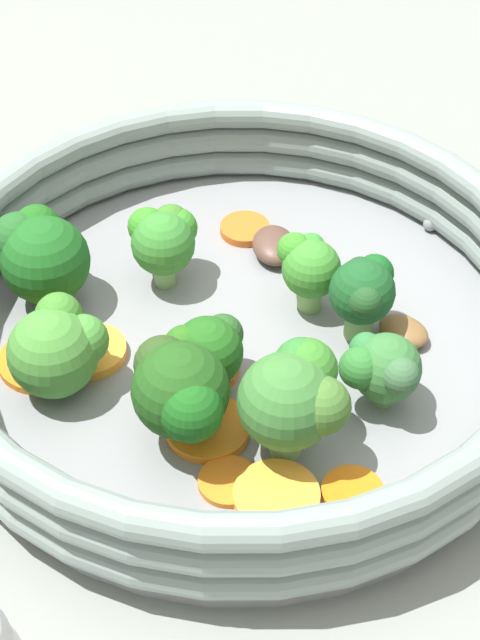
{
  "coord_description": "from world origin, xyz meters",
  "views": [
    {
      "loc": [
        0.31,
        0.25,
        0.41
      ],
      "look_at": [
        0.0,
        0.0,
        0.03
      ],
      "focal_mm": 60.0,
      "sensor_mm": 36.0,
      "label": 1
    }
  ],
  "objects_px": {
    "carrot_slice_4": "(43,360)",
    "broccoli_floret_0": "(180,391)",
    "carrot_slice_1": "(277,497)",
    "broccoli_floret_3": "(383,368)",
    "carrot_slice_2": "(229,482)",
    "broccoli_floret_1": "(58,348)",
    "mushroom_piece_0": "(49,350)",
    "mushroom_piece_2": "(274,245)",
    "carrot_slice_5": "(208,428)",
    "broccoli_floret_2": "(206,349)",
    "carrot_slice_7": "(90,351)",
    "mushroom_piece_1": "(403,331)",
    "carrot_slice_3": "(194,366)",
    "skillet": "(240,349)",
    "broccoli_floret_6": "(40,254)",
    "broccoli_floret_8": "(308,265)",
    "carrot_slice_6": "(352,491)",
    "broccoli_floret_7": "(164,237)",
    "broccoli_floret_4": "(296,394)",
    "carrot_slice_0": "(245,229)",
    "broccoli_floret_5": "(364,291)"
  },
  "relations": [
    {
      "from": "broccoli_floret_1",
      "to": "broccoli_floret_4",
      "type": "xyz_separation_m",
      "value": [
        -0.04,
        0.11,
        0.01
      ]
    },
    {
      "from": "broccoli_floret_3",
      "to": "mushroom_piece_0",
      "type": "xyz_separation_m",
      "value": [
        0.08,
        -0.15,
        -0.02
      ]
    },
    {
      "from": "carrot_slice_2",
      "to": "broccoli_floret_2",
      "type": "xyz_separation_m",
      "value": [
        -0.04,
        -0.05,
        0.02
      ]
    },
    {
      "from": "carrot_slice_3",
      "to": "broccoli_floret_0",
      "type": "xyz_separation_m",
      "value": [
        0.04,
        0.03,
        0.03
      ]
    },
    {
      "from": "skillet",
      "to": "broccoli_floret_4",
      "type": "bearing_deg",
      "value": 58.86
    },
    {
      "from": "carrot_slice_5",
      "to": "broccoli_floret_6",
      "type": "relative_size",
      "value": 0.75
    },
    {
      "from": "carrot_slice_3",
      "to": "carrot_slice_7",
      "type": "bearing_deg",
      "value": -61.11
    },
    {
      "from": "carrot_slice_5",
      "to": "broccoli_floret_6",
      "type": "height_order",
      "value": "broccoli_floret_6"
    },
    {
      "from": "carrot_slice_1",
      "to": "broccoli_floret_3",
      "type": "relative_size",
      "value": 0.98
    },
    {
      "from": "carrot_slice_1",
      "to": "carrot_slice_3",
      "type": "xyz_separation_m",
      "value": [
        -0.04,
        -0.08,
        -0.0
      ]
    },
    {
      "from": "carrot_slice_5",
      "to": "broccoli_floret_1",
      "type": "distance_m",
      "value": 0.08
    },
    {
      "from": "mushroom_piece_2",
      "to": "carrot_slice_5",
      "type": "bearing_deg",
      "value": 24.41
    },
    {
      "from": "carrot_slice_0",
      "to": "carrot_slice_1",
      "type": "height_order",
      "value": "same"
    },
    {
      "from": "skillet",
      "to": "carrot_slice_5",
      "type": "distance_m",
      "value": 0.06
    },
    {
      "from": "mushroom_piece_1",
      "to": "carrot_slice_3",
      "type": "bearing_deg",
      "value": -39.36
    },
    {
      "from": "carrot_slice_2",
      "to": "carrot_slice_3",
      "type": "relative_size",
      "value": 0.62
    },
    {
      "from": "carrot_slice_6",
      "to": "broccoli_floret_6",
      "type": "relative_size",
      "value": 0.52
    },
    {
      "from": "carrot_slice_2",
      "to": "broccoli_floret_2",
      "type": "distance_m",
      "value": 0.07
    },
    {
      "from": "mushroom_piece_0",
      "to": "mushroom_piece_2",
      "type": "bearing_deg",
      "value": 164.4
    },
    {
      "from": "carrot_slice_7",
      "to": "broccoli_floret_2",
      "type": "height_order",
      "value": "broccoli_floret_2"
    },
    {
      "from": "carrot_slice_0",
      "to": "carrot_slice_3",
      "type": "relative_size",
      "value": 0.63
    },
    {
      "from": "broccoli_floret_5",
      "to": "mushroom_piece_2",
      "type": "relative_size",
      "value": 1.42
    },
    {
      "from": "carrot_slice_2",
      "to": "broccoli_floret_1",
      "type": "relative_size",
      "value": 0.58
    },
    {
      "from": "carrot_slice_2",
      "to": "carrot_slice_5",
      "type": "height_order",
      "value": "carrot_slice_5"
    },
    {
      "from": "carrot_slice_6",
      "to": "broccoli_floret_6",
      "type": "bearing_deg",
      "value": -91.15
    },
    {
      "from": "carrot_slice_0",
      "to": "carrot_slice_6",
      "type": "height_order",
      "value": "carrot_slice_0"
    },
    {
      "from": "mushroom_piece_1",
      "to": "mushroom_piece_2",
      "type": "xyz_separation_m",
      "value": [
        -0.01,
        -0.09,
        0.0
      ]
    },
    {
      "from": "carrot_slice_2",
      "to": "broccoli_floret_2",
      "type": "height_order",
      "value": "broccoli_floret_2"
    },
    {
      "from": "broccoli_floret_6",
      "to": "mushroom_piece_1",
      "type": "relative_size",
      "value": 1.97
    },
    {
      "from": "broccoli_floret_0",
      "to": "mushroom_piece_1",
      "type": "relative_size",
      "value": 2.06
    },
    {
      "from": "broccoli_floret_2",
      "to": "broccoli_floret_7",
      "type": "distance_m",
      "value": 0.08
    },
    {
      "from": "carrot_slice_7",
      "to": "broccoli_floret_0",
      "type": "distance_m",
      "value": 0.08
    },
    {
      "from": "broccoli_floret_1",
      "to": "broccoli_floret_5",
      "type": "xyz_separation_m",
      "value": [
        -0.12,
        0.09,
        0.0
      ]
    },
    {
      "from": "carrot_slice_4",
      "to": "broccoli_floret_0",
      "type": "height_order",
      "value": "broccoli_floret_0"
    },
    {
      "from": "carrot_slice_0",
      "to": "carrot_slice_1",
      "type": "relative_size",
      "value": 0.73
    },
    {
      "from": "carrot_slice_7",
      "to": "broccoli_floret_8",
      "type": "bearing_deg",
      "value": 148.57
    },
    {
      "from": "carrot_slice_6",
      "to": "broccoli_floret_0",
      "type": "relative_size",
      "value": 0.5
    },
    {
      "from": "carrot_slice_4",
      "to": "broccoli_floret_7",
      "type": "height_order",
      "value": "broccoli_floret_7"
    },
    {
      "from": "carrot_slice_1",
      "to": "carrot_slice_2",
      "type": "distance_m",
      "value": 0.02
    },
    {
      "from": "broccoli_floret_0",
      "to": "broccoli_floret_6",
      "type": "height_order",
      "value": "broccoli_floret_0"
    },
    {
      "from": "skillet",
      "to": "carrot_slice_6",
      "type": "height_order",
      "value": "carrot_slice_6"
    },
    {
      "from": "carrot_slice_3",
      "to": "carrot_slice_4",
      "type": "height_order",
      "value": "same"
    },
    {
      "from": "carrot_slice_4",
      "to": "broccoli_floret_7",
      "type": "relative_size",
      "value": 1.0
    },
    {
      "from": "broccoli_floret_5",
      "to": "mushroom_piece_1",
      "type": "distance_m",
      "value": 0.03
    },
    {
      "from": "carrot_slice_5",
      "to": "broccoli_floret_2",
      "type": "relative_size",
      "value": 0.99
    },
    {
      "from": "broccoli_floret_1",
      "to": "broccoli_floret_0",
      "type": "bearing_deg",
      "value": 98.66
    },
    {
      "from": "carrot_slice_2",
      "to": "mushroom_piece_0",
      "type": "bearing_deg",
      "value": -92.0
    },
    {
      "from": "carrot_slice_0",
      "to": "broccoli_floret_8",
      "type": "bearing_deg",
      "value": 67.49
    },
    {
      "from": "broccoli_floret_1",
      "to": "broccoli_floret_3",
      "type": "distance_m",
      "value": 0.16
    },
    {
      "from": "broccoli_floret_2",
      "to": "skillet",
      "type": "bearing_deg",
      "value": -169.15
    }
  ]
}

